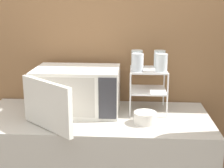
# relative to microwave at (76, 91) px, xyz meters

# --- Properties ---
(wall_back) EXTENTS (8.00, 0.06, 2.60)m
(wall_back) POSITION_rel_microwave_xyz_m (0.13, 0.30, 0.24)
(wall_back) COLOR olive
(wall_back) RESTS_ON ground_plane
(microwave) EXTENTS (0.60, 0.68, 0.31)m
(microwave) POSITION_rel_microwave_xyz_m (0.00, 0.00, 0.00)
(microwave) COLOR silver
(microwave) RESTS_ON counter
(dish_rack) EXTENTS (0.25, 0.26, 0.30)m
(dish_rack) POSITION_rel_microwave_xyz_m (0.50, 0.06, 0.06)
(dish_rack) COLOR white
(dish_rack) RESTS_ON counter
(glass_front_left) EXTENTS (0.08, 0.08, 0.12)m
(glass_front_left) POSITION_rel_microwave_xyz_m (0.42, -0.02, 0.21)
(glass_front_left) COLOR silver
(glass_front_left) RESTS_ON dish_rack
(glass_back_right) EXTENTS (0.08, 0.08, 0.12)m
(glass_back_right) POSITION_rel_microwave_xyz_m (0.57, 0.14, 0.21)
(glass_back_right) COLOR silver
(glass_back_right) RESTS_ON dish_rack
(glass_front_right) EXTENTS (0.08, 0.08, 0.12)m
(glass_front_right) POSITION_rel_microwave_xyz_m (0.58, -0.02, 0.21)
(glass_front_right) COLOR silver
(glass_front_right) RESTS_ON dish_rack
(glass_back_left) EXTENTS (0.08, 0.08, 0.12)m
(glass_back_left) POSITION_rel_microwave_xyz_m (0.42, 0.14, 0.21)
(glass_back_left) COLOR silver
(glass_back_left) RESTS_ON dish_rack
(bowl) EXTENTS (0.14, 0.14, 0.07)m
(bowl) POSITION_rel_microwave_xyz_m (0.47, -0.18, -0.12)
(bowl) COLOR silver
(bowl) RESTS_ON counter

